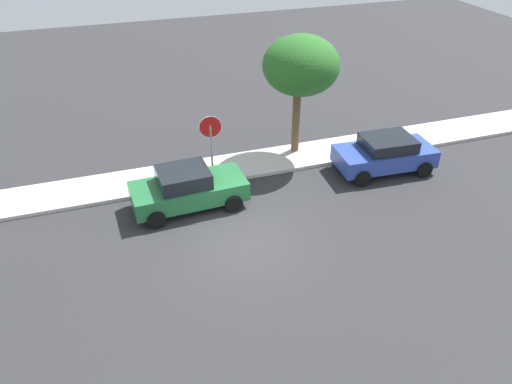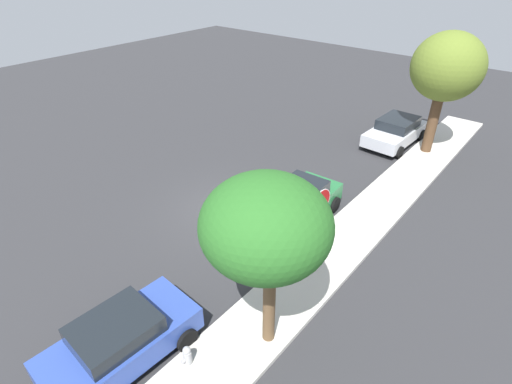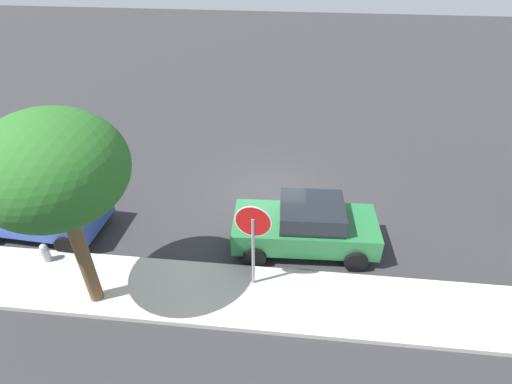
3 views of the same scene
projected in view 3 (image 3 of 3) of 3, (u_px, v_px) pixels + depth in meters
The scene contains 7 objects.
ground_plane at pixel (268, 192), 13.95m from camera, with size 60.00×60.00×0.00m, color #2D2D30.
sidewalk_curb at pixel (253, 297), 10.10m from camera, with size 32.00×2.01×0.14m, color beige.
stop_sign at pixel (253, 233), 9.42m from camera, with size 0.88×0.11×2.64m.
parked_car_green at pixel (306, 226), 11.29m from camera, with size 4.11×2.09×1.53m.
parked_car_blue at pixel (37, 209), 11.93m from camera, with size 3.98×2.19×1.45m.
street_tree_mid_block at pixel (53, 170), 7.94m from camera, with size 3.03×3.03×5.05m.
fire_hydrant at pixel (46, 254), 10.94m from camera, with size 0.30×0.22×0.72m.
Camera 3 is at (-0.77, 11.34, 8.10)m, focal length 28.00 mm.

